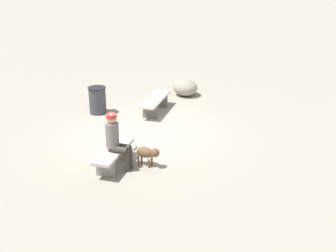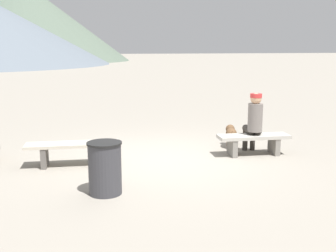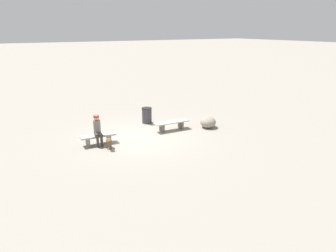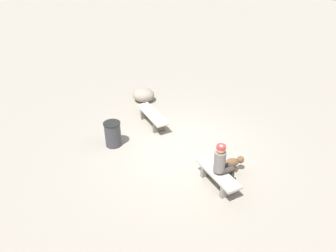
% 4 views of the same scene
% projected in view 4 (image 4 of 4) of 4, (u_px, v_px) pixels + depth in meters
% --- Properties ---
extents(ground, '(210.00, 210.00, 0.06)m').
position_uv_depth(ground, '(181.00, 149.00, 9.98)').
color(ground, gray).
extents(bench_left, '(1.78, 0.55, 0.44)m').
position_uv_depth(bench_left, '(152.00, 116.00, 11.07)').
color(bench_left, '#605B56').
rests_on(bench_left, ground).
extents(bench_right, '(1.53, 0.53, 0.43)m').
position_uv_depth(bench_right, '(218.00, 176.00, 8.36)').
color(bench_right, gray).
rests_on(bench_right, ground).
extents(seated_person, '(0.36, 0.60, 1.31)m').
position_uv_depth(seated_person, '(222.00, 162.00, 8.14)').
color(seated_person, slate).
rests_on(seated_person, ground).
extents(dog, '(0.35, 0.67, 0.48)m').
position_uv_depth(dog, '(234.00, 162.00, 8.83)').
color(dog, brown).
rests_on(dog, ground).
extents(trash_bin, '(0.54, 0.54, 0.82)m').
position_uv_depth(trash_bin, '(113.00, 134.00, 9.92)').
color(trash_bin, '#38383D').
rests_on(trash_bin, ground).
extents(boulder, '(1.16, 1.18, 0.55)m').
position_uv_depth(boulder, '(143.00, 95.00, 12.68)').
color(boulder, gray).
rests_on(boulder, ground).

